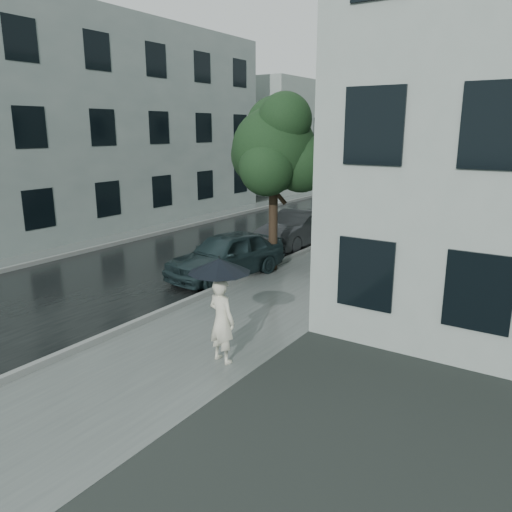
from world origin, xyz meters
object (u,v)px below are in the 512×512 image
Objects in this scene: street_tree at (275,148)px; lamp_post at (355,172)px; car_far at (297,228)px; pedestrian at (222,321)px; car_near at (226,255)px.

street_tree is 5.33m from lamp_post.
street_tree is 1.12× the size of lamp_post.
lamp_post is 3.26m from car_far.
pedestrian is 7.66m from street_tree.
car_far is (-1.59, -1.83, -2.18)m from lamp_post.
pedestrian is at bearing -67.37° from street_tree.
car_near is at bearing -114.81° from street_tree.
pedestrian is at bearing -44.91° from car_near.
lamp_post is at bearing 88.07° from car_near.
car_near reaches higher than car_far.
pedestrian is 0.34× the size of lamp_post.
car_far is at bearing -59.46° from pedestrian.
street_tree is 3.71m from car_near.
street_tree is 1.32× the size of car_far.
pedestrian is 0.31× the size of street_tree.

